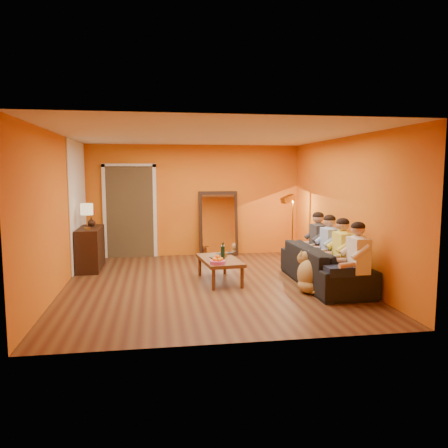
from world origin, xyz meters
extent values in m
cube|color=brown|center=(0.00, 0.00, 0.00)|extent=(5.00, 5.50, 0.00)
cube|color=white|center=(0.00, 0.00, 2.60)|extent=(5.00, 5.50, 0.00)
cube|color=orange|center=(0.00, 2.75, 1.30)|extent=(5.00, 0.00, 2.60)
cube|color=orange|center=(-2.50, 0.00, 1.30)|extent=(0.00, 5.50, 2.60)
cube|color=orange|center=(2.50, 0.00, 1.30)|extent=(0.00, 5.50, 2.60)
cube|color=white|center=(-2.48, 1.75, 1.30)|extent=(0.02, 1.90, 2.58)
cube|color=#3F2D19|center=(-1.50, 2.83, 1.05)|extent=(1.06, 0.30, 2.10)
cube|color=white|center=(-2.07, 2.71, 1.05)|extent=(0.08, 0.06, 2.20)
cube|color=white|center=(-0.93, 2.71, 1.05)|extent=(0.08, 0.06, 2.20)
cube|color=white|center=(-1.50, 2.71, 2.12)|extent=(1.22, 0.06, 0.08)
cube|color=black|center=(0.55, 2.63, 0.76)|extent=(0.92, 0.27, 1.51)
cube|color=white|center=(0.55, 2.59, 0.76)|extent=(0.78, 0.21, 1.35)
cube|color=black|center=(-2.24, 1.55, 0.42)|extent=(0.44, 1.18, 0.85)
imported|color=black|center=(2.00, -0.38, 0.34)|extent=(2.33, 0.91, 0.68)
cylinder|color=black|center=(0.26, 0.06, 0.58)|extent=(0.07, 0.07, 0.31)
imported|color=#B27F3F|center=(0.33, 0.23, 0.46)|extent=(0.11, 0.11, 0.08)
imported|color=black|center=(0.39, 0.46, 0.43)|extent=(0.39, 0.31, 0.03)
imported|color=black|center=(0.03, -0.09, 0.43)|extent=(0.23, 0.29, 0.02)
imported|color=red|center=(0.04, -0.08, 0.45)|extent=(0.18, 0.23, 0.02)
imported|color=black|center=(0.03, -0.10, 0.47)|extent=(0.20, 0.24, 0.02)
imported|color=black|center=(-2.24, 1.80, 0.94)|extent=(0.17, 0.17, 0.18)
camera|label=1|loc=(-0.91, -7.52, 1.97)|focal=35.00mm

